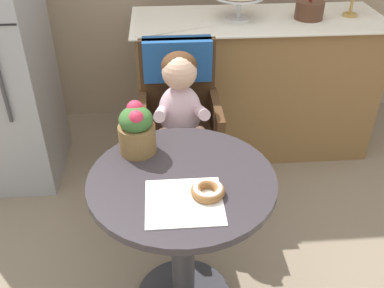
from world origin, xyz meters
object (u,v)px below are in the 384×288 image
Objects in this scene: wicker_chair at (179,102)px; seated_child at (180,110)px; cafe_table at (183,219)px; flower_vase at (137,129)px; round_layer_cake at (309,10)px; donut_front at (208,190)px.

seated_child reaches higher than wicker_chair.
cafe_table is 0.76m from wicker_chair.
cafe_table is 3.34× the size of flower_vase.
round_layer_cake is at bearing 46.85° from flower_vase.
seated_child reaches higher than flower_vase.
wicker_chair is at bearing 90.00° from seated_child.
wicker_chair is 0.62m from flower_vase.
flower_vase is at bearing 131.30° from cafe_table.
round_layer_cake is (0.82, 0.52, 0.31)m from wicker_chair.
cafe_table is at bearing 128.88° from donut_front.
round_layer_cake is (0.76, 1.38, 0.21)m from donut_front.
donut_front is (0.06, -0.86, 0.10)m from wicker_chair.
seated_child is 4.22× the size of round_layer_cake.
wicker_chair is (0.03, 0.75, 0.13)m from cafe_table.
round_layer_cake is at bearing 56.38° from cafe_table.
flower_vase is (-0.19, -0.40, 0.15)m from seated_child.
round_layer_cake reaches higher than seated_child.
round_layer_cake is (0.82, 0.68, 0.27)m from seated_child.
round_layer_cake is at bearing 61.15° from donut_front.
flower_vase is (-0.19, -0.56, 0.19)m from wicker_chair.
wicker_chair reaches higher than flower_vase.
wicker_chair is 7.72× the size of donut_front.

